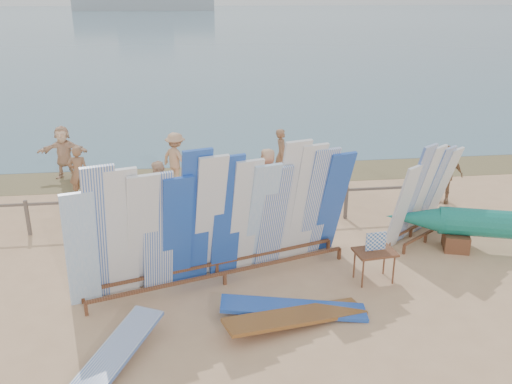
{
  "coord_description": "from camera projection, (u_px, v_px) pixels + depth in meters",
  "views": [
    {
      "loc": [
        -0.04,
        -9.78,
        5.61
      ],
      "look_at": [
        1.51,
        2.18,
        1.16
      ],
      "focal_mm": 38.0,
      "sensor_mm": 36.0,
      "label": 1
    }
  ],
  "objects": [
    {
      "name": "vendor_table",
      "position": [
        374.0,
        265.0,
        11.1
      ],
      "size": [
        0.88,
        0.66,
        1.09
      ],
      "rotation": [
        0.0,
        0.0,
        0.11
      ],
      "color": "brown",
      "rests_on": "ground"
    },
    {
      "name": "flat_board_e",
      "position": [
        108.0,
        374.0,
        8.48
      ],
      "size": [
        1.73,
        2.65,
        0.4
      ],
      "primitive_type": "cube",
      "rotation": [
        0.12,
        0.0,
        -0.47
      ],
      "color": "white",
      "rests_on": "ground"
    },
    {
      "name": "ocean",
      "position": [
        182.0,
        17.0,
        130.11
      ],
      "size": [
        320.0,
        240.0,
        0.02
      ],
      "primitive_type": "cube",
      "color": "slate",
      "rests_on": "ground"
    },
    {
      "name": "stroller",
      "position": [
        294.0,
        194.0,
        14.78
      ],
      "size": [
        0.84,
        0.98,
        1.13
      ],
      "rotation": [
        0.0,
        0.0,
        0.4
      ],
      "color": "#BA1331",
      "rests_on": "ground"
    },
    {
      "name": "beachgoer_11",
      "position": [
        64.0,
        152.0,
        17.18
      ],
      "size": [
        1.61,
        0.63,
        1.7
      ],
      "primitive_type": "imported",
      "rotation": [
        0.0,
        0.0,
        6.21
      ],
      "color": "beige",
      "rests_on": "ground"
    },
    {
      "name": "beachgoer_3",
      "position": [
        176.0,
        159.0,
        16.58
      ],
      "size": [
        1.06,
        1.06,
        1.65
      ],
      "primitive_type": "imported",
      "rotation": [
        0.0,
        0.0,
        2.36
      ],
      "color": "tan",
      "rests_on": "ground"
    },
    {
      "name": "ground",
      "position": [
        196.0,
        285.0,
        11.04
      ],
      "size": [
        160.0,
        160.0,
        0.0
      ],
      "primitive_type": "plane",
      "color": "tan",
      "rests_on": "ground"
    },
    {
      "name": "flat_board_c",
      "position": [
        296.0,
        324.0,
        9.75
      ],
      "size": [
        2.74,
        1.29,
        0.32
      ],
      "primitive_type": "cube",
      "rotation": [
        0.09,
        0.0,
        1.85
      ],
      "color": "#9A5F2A",
      "rests_on": "ground"
    },
    {
      "name": "flat_board_d",
      "position": [
        293.0,
        315.0,
        10.03
      ],
      "size": [
        2.75,
        0.9,
        0.28
      ],
      "primitive_type": "cube",
      "rotation": [
        0.08,
        0.0,
        1.44
      ],
      "color": "blue",
      "rests_on": "ground"
    },
    {
      "name": "beachgoer_1",
      "position": [
        79.0,
        173.0,
        15.43
      ],
      "size": [
        0.58,
        0.33,
        1.57
      ],
      "primitive_type": "imported",
      "rotation": [
        0.0,
        0.0,
        3.17
      ],
      "color": "#8C6042",
      "rests_on": "ground"
    },
    {
      "name": "beach_chair_right",
      "position": [
        256.0,
        199.0,
        14.97
      ],
      "size": [
        0.59,
        0.61,
        0.82
      ],
      "rotation": [
        0.0,
        0.0,
        0.14
      ],
      "color": "#BA1331",
      "rests_on": "ground"
    },
    {
      "name": "fence",
      "position": [
        192.0,
        203.0,
        13.62
      ],
      "size": [
        12.08,
        0.08,
        0.9
      ],
      "color": "#68594E",
      "rests_on": "ground"
    },
    {
      "name": "beachgoer_6",
      "position": [
        268.0,
        175.0,
        15.25
      ],
      "size": [
        0.38,
        0.76,
        1.55
      ],
      "primitive_type": "imported",
      "rotation": [
        0.0,
        0.0,
        4.69
      ],
      "color": "tan",
      "rests_on": "ground"
    },
    {
      "name": "beachgoer_2",
      "position": [
        159.0,
        191.0,
        14.02
      ],
      "size": [
        0.62,
        0.84,
        1.57
      ],
      "primitive_type": "imported",
      "rotation": [
        0.0,
        0.0,
        5.08
      ],
      "color": "beige",
      "rests_on": "ground"
    },
    {
      "name": "beachgoer_10",
      "position": [
        444.0,
        174.0,
        15.19
      ],
      "size": [
        1.06,
        0.83,
        1.66
      ],
      "primitive_type": "imported",
      "rotation": [
        0.0,
        0.0,
        5.79
      ],
      "color": "#8C6042",
      "rests_on": "ground"
    },
    {
      "name": "wet_sand_strip",
      "position": [
        190.0,
        175.0,
        17.74
      ],
      "size": [
        40.0,
        2.6,
        0.01
      ],
      "primitive_type": "cube",
      "color": "olive",
      "rests_on": "ground"
    },
    {
      "name": "beach_chair_left",
      "position": [
        232.0,
        203.0,
        14.68
      ],
      "size": [
        0.68,
        0.69,
        0.8
      ],
      "rotation": [
        0.0,
        0.0,
        -0.44
      ],
      "color": "#BA1331",
      "rests_on": "ground"
    },
    {
      "name": "beachgoer_7",
      "position": [
        282.0,
        154.0,
        17.09
      ],
      "size": [
        0.48,
        0.66,
        1.63
      ],
      "primitive_type": "imported",
      "rotation": [
        0.0,
        0.0,
        1.28
      ],
      "color": "#8C6042",
      "rests_on": "ground"
    },
    {
      "name": "main_surfboard_rack",
      "position": [
        219.0,
        221.0,
        10.82
      ],
      "size": [
        5.84,
        2.41,
        2.95
      ],
      "rotation": [
        0.0,
        0.0,
        0.29
      ],
      "color": "brown",
      "rests_on": "ground"
    },
    {
      "name": "side_surfboard_rack",
      "position": [
        422.0,
        196.0,
        12.69
      ],
      "size": [
        2.13,
        1.76,
        2.5
      ],
      "rotation": [
        0.0,
        0.0,
        0.62
      ],
      "color": "brown",
      "rests_on": "ground"
    }
  ]
}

